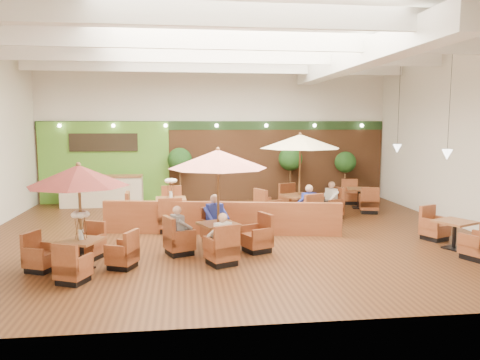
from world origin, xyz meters
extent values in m
plane|color=#381E0F|center=(0.00, 0.00, 0.00)|extent=(14.00, 14.00, 0.00)
cube|color=silver|center=(0.00, 6.00, 2.75)|extent=(14.00, 0.04, 5.50)
cube|color=silver|center=(0.00, -6.00, 2.75)|extent=(14.00, 0.04, 5.50)
cube|color=silver|center=(7.00, 0.00, 2.75)|extent=(0.04, 12.00, 5.50)
cube|color=white|center=(0.00, 0.00, 5.50)|extent=(14.00, 12.00, 0.04)
cube|color=brown|center=(0.00, 5.94, 1.60)|extent=(13.90, 0.10, 3.20)
cube|color=#1E3819|center=(0.00, 5.93, 3.05)|extent=(13.90, 0.12, 0.35)
cube|color=#56982C|center=(-4.40, 5.88, 1.60)|extent=(5.00, 0.08, 3.20)
cube|color=black|center=(-4.40, 5.80, 2.40)|extent=(2.60, 0.08, 0.70)
cube|color=white|center=(3.50, 0.00, 4.95)|extent=(0.60, 11.00, 0.60)
cube|color=white|center=(0.00, -4.00, 5.15)|extent=(13.60, 0.12, 0.45)
cube|color=white|center=(0.00, -1.30, 5.15)|extent=(13.60, 0.12, 0.45)
cube|color=white|center=(0.00, 1.30, 5.15)|extent=(13.60, 0.12, 0.45)
cube|color=white|center=(0.00, 4.00, 5.15)|extent=(13.60, 0.12, 0.45)
cylinder|color=black|center=(5.80, -1.00, 3.90)|extent=(0.01, 0.01, 3.20)
cone|color=white|center=(5.80, -1.00, 2.30)|extent=(0.28, 0.28, 0.28)
cylinder|color=black|center=(5.80, 2.00, 3.90)|extent=(0.01, 0.01, 3.20)
cone|color=white|center=(5.80, 2.00, 2.30)|extent=(0.28, 0.28, 0.28)
sphere|color=#FFEAC6|center=(-6.00, 5.70, 3.05)|extent=(0.14, 0.14, 0.14)
sphere|color=#FFEAC6|center=(-4.00, 5.70, 3.05)|extent=(0.14, 0.14, 0.14)
sphere|color=#FFEAC6|center=(-2.00, 5.70, 3.05)|extent=(0.14, 0.14, 0.14)
sphere|color=#FFEAC6|center=(0.00, 5.70, 3.05)|extent=(0.14, 0.14, 0.14)
sphere|color=#FFEAC6|center=(2.00, 5.70, 3.05)|extent=(0.14, 0.14, 0.14)
sphere|color=#FFEAC6|center=(4.00, 5.70, 3.05)|extent=(0.14, 0.14, 0.14)
sphere|color=#FFEAC6|center=(6.00, 5.70, 3.05)|extent=(0.14, 0.14, 0.14)
cube|color=beige|center=(-4.40, 5.10, 0.55)|extent=(3.00, 0.70, 1.10)
cube|color=brown|center=(-4.40, 5.10, 1.15)|extent=(3.00, 0.75, 0.06)
cube|color=brown|center=(-0.29, 0.07, 0.47)|extent=(6.71, 1.40, 0.94)
cube|color=brown|center=(-3.54, -2.79, 0.64)|extent=(1.00, 1.00, 0.05)
cylinder|color=black|center=(-3.54, -2.79, 0.33)|extent=(0.09, 0.09, 0.59)
cube|color=black|center=(-3.54, -2.79, 0.02)|extent=(0.53, 0.53, 0.04)
cube|color=brown|center=(-3.54, -3.64, 0.27)|extent=(0.73, 0.73, 0.29)
cube|color=brown|center=(-3.45, -3.85, 0.54)|extent=(0.54, 0.30, 0.63)
cube|color=brown|center=(-3.78, -3.53, 0.45)|extent=(0.26, 0.48, 0.25)
cube|color=brown|center=(-3.30, -3.74, 0.45)|extent=(0.26, 0.48, 0.25)
cube|color=black|center=(-3.54, -3.64, 0.06)|extent=(0.65, 0.65, 0.13)
cube|color=brown|center=(-3.54, -1.94, 0.27)|extent=(0.73, 0.73, 0.29)
cube|color=brown|center=(-3.63, -1.72, 0.54)|extent=(0.54, 0.30, 0.63)
cube|color=brown|center=(-3.30, -2.04, 0.45)|extent=(0.26, 0.48, 0.25)
cube|color=brown|center=(-3.78, -1.83, 0.45)|extent=(0.26, 0.48, 0.25)
cube|color=black|center=(-3.54, -1.94, 0.06)|extent=(0.65, 0.65, 0.13)
cube|color=brown|center=(-4.39, -2.79, 0.27)|extent=(0.73, 0.73, 0.29)
cube|color=brown|center=(-4.17, -2.69, 0.54)|extent=(0.30, 0.54, 0.63)
cube|color=brown|center=(-4.28, -2.55, 0.45)|extent=(0.48, 0.26, 0.25)
cube|color=brown|center=(-4.49, -3.02, 0.45)|extent=(0.48, 0.26, 0.25)
cube|color=black|center=(-4.39, -2.79, 0.06)|extent=(0.65, 0.65, 0.13)
cube|color=brown|center=(-2.69, -2.79, 0.27)|extent=(0.73, 0.73, 0.29)
cube|color=brown|center=(-2.90, -2.88, 0.54)|extent=(0.30, 0.54, 0.63)
cube|color=brown|center=(-2.79, -3.02, 0.45)|extent=(0.48, 0.26, 0.25)
cube|color=brown|center=(-2.58, -2.55, 0.45)|extent=(0.48, 0.26, 0.25)
cube|color=black|center=(-2.69, -2.79, 0.06)|extent=(0.65, 0.65, 0.13)
cylinder|color=brown|center=(-3.54, -2.79, 1.12)|extent=(0.06, 0.06, 2.24)
cone|color=#591E1A|center=(-3.54, -2.79, 2.06)|extent=(2.15, 2.15, 0.45)
sphere|color=brown|center=(-3.54, -2.79, 2.29)|extent=(0.10, 0.10, 0.10)
cylinder|color=silver|center=(-3.54, -2.79, 0.78)|extent=(0.10, 0.10, 0.22)
cube|color=brown|center=(-0.52, -1.84, 0.71)|extent=(1.11, 1.11, 0.06)
cylinder|color=black|center=(-0.52, -1.84, 0.37)|extent=(0.10, 0.10, 0.66)
cube|color=black|center=(-0.52, -1.84, 0.02)|extent=(0.59, 0.59, 0.04)
cube|color=brown|center=(-0.52, -2.79, 0.30)|extent=(0.81, 0.81, 0.32)
cube|color=brown|center=(-0.62, -3.02, 0.60)|extent=(0.61, 0.33, 0.69)
cube|color=brown|center=(-0.78, -2.90, 0.50)|extent=(0.29, 0.53, 0.28)
cube|color=brown|center=(-0.25, -2.67, 0.50)|extent=(0.29, 0.53, 0.28)
cube|color=black|center=(-0.52, -2.79, 0.07)|extent=(0.72, 0.72, 0.14)
cube|color=brown|center=(-0.52, -0.90, 0.30)|extent=(0.81, 0.81, 0.32)
cube|color=brown|center=(-0.42, -0.66, 0.60)|extent=(0.61, 0.33, 0.69)
cube|color=brown|center=(-0.25, -0.79, 0.50)|extent=(0.29, 0.53, 0.28)
cube|color=brown|center=(-0.78, -1.01, 0.50)|extent=(0.29, 0.53, 0.28)
cube|color=black|center=(-0.52, -0.90, 0.07)|extent=(0.72, 0.72, 0.14)
cube|color=brown|center=(-1.46, -1.84, 0.30)|extent=(0.81, 0.81, 0.32)
cube|color=brown|center=(-1.22, -1.94, 0.60)|extent=(0.33, 0.61, 0.69)
cube|color=brown|center=(-1.57, -1.58, 0.50)|extent=(0.53, 0.29, 0.28)
cube|color=brown|center=(-1.35, -2.11, 0.50)|extent=(0.53, 0.29, 0.28)
cube|color=black|center=(-1.46, -1.84, 0.07)|extent=(0.72, 0.72, 0.14)
cube|color=brown|center=(0.43, -1.84, 0.30)|extent=(0.81, 0.81, 0.32)
cube|color=brown|center=(0.19, -1.74, 0.60)|extent=(0.33, 0.61, 0.69)
cube|color=brown|center=(0.54, -2.11, 0.50)|extent=(0.53, 0.29, 0.28)
cube|color=brown|center=(0.31, -1.58, 0.50)|extent=(0.53, 0.29, 0.28)
cube|color=black|center=(0.43, -1.84, 0.07)|extent=(0.72, 0.72, 0.14)
cylinder|color=brown|center=(-0.52, -1.84, 1.24)|extent=(0.06, 0.06, 2.48)
cone|color=#D07564|center=(-0.52, -1.84, 2.30)|extent=(2.38, 2.38, 0.45)
sphere|color=brown|center=(-0.52, -1.84, 2.53)|extent=(0.10, 0.10, 0.10)
cube|color=brown|center=(2.41, 1.81, 0.79)|extent=(1.24, 1.24, 0.07)
cylinder|color=black|center=(2.41, 1.81, 0.41)|extent=(0.11, 0.11, 0.72)
cube|color=black|center=(2.41, 1.81, 0.02)|extent=(0.65, 0.65, 0.04)
cube|color=brown|center=(2.41, 0.76, 0.33)|extent=(0.90, 0.90, 0.35)
cube|color=brown|center=(2.30, 0.50, 0.66)|extent=(0.67, 0.38, 0.77)
cube|color=brown|center=(2.12, 0.63, 0.55)|extent=(0.33, 0.59, 0.31)
cube|color=brown|center=(2.70, 0.90, 0.55)|extent=(0.33, 0.59, 0.31)
cube|color=black|center=(2.41, 0.76, 0.08)|extent=(0.80, 0.80, 0.15)
cube|color=brown|center=(2.41, 2.85, 0.33)|extent=(0.90, 0.90, 0.35)
cube|color=brown|center=(2.53, 3.11, 0.66)|extent=(0.67, 0.38, 0.77)
cube|color=brown|center=(2.70, 2.98, 0.55)|extent=(0.33, 0.59, 0.31)
cube|color=brown|center=(2.12, 2.72, 0.55)|extent=(0.33, 0.59, 0.31)
cube|color=black|center=(2.41, 2.85, 0.08)|extent=(0.80, 0.80, 0.15)
cube|color=brown|center=(1.37, 1.81, 0.33)|extent=(0.90, 0.90, 0.35)
cube|color=brown|center=(1.63, 1.69, 0.66)|extent=(0.38, 0.67, 0.77)
cube|color=brown|center=(1.24, 2.10, 0.55)|extent=(0.59, 0.33, 0.31)
cube|color=brown|center=(1.50, 1.52, 0.55)|extent=(0.59, 0.33, 0.31)
cube|color=black|center=(1.37, 1.81, 0.08)|extent=(0.80, 0.80, 0.15)
cube|color=brown|center=(3.46, 1.81, 0.33)|extent=(0.90, 0.90, 0.35)
cube|color=brown|center=(3.20, 1.92, 0.66)|extent=(0.38, 0.67, 0.77)
cube|color=brown|center=(3.59, 1.52, 0.55)|extent=(0.59, 0.33, 0.31)
cube|color=brown|center=(3.32, 2.10, 0.55)|extent=(0.59, 0.33, 0.31)
cube|color=black|center=(3.46, 1.81, 0.08)|extent=(0.80, 0.80, 0.15)
cylinder|color=brown|center=(2.41, 1.81, 1.37)|extent=(0.06, 0.06, 2.75)
cone|color=beige|center=(2.41, 1.81, 2.57)|extent=(2.64, 2.64, 0.45)
sphere|color=brown|center=(2.41, 1.81, 2.80)|extent=(0.10, 0.10, 0.10)
cube|color=brown|center=(-1.74, 1.62, 0.79)|extent=(0.97, 0.97, 0.07)
cylinder|color=black|center=(-1.74, 1.62, 0.41)|extent=(0.11, 0.11, 0.72)
cube|color=black|center=(-1.74, 1.62, 0.02)|extent=(0.51, 0.51, 0.04)
cube|color=brown|center=(-1.74, 0.58, 0.33)|extent=(0.71, 0.71, 0.35)
cube|color=brown|center=(-1.75, 0.29, 0.66)|extent=(0.68, 0.14, 0.77)
cube|color=brown|center=(-2.05, 0.56, 0.55)|extent=(0.11, 0.61, 0.31)
cube|color=brown|center=(-1.42, 0.59, 0.55)|extent=(0.11, 0.61, 0.31)
cube|color=black|center=(-1.74, 0.58, 0.08)|extent=(0.63, 0.63, 0.15)
cube|color=brown|center=(-1.74, 2.66, 0.33)|extent=(0.71, 0.71, 0.35)
cube|color=brown|center=(-1.72, 2.94, 0.66)|extent=(0.68, 0.14, 0.77)
cube|color=brown|center=(-1.42, 2.67, 0.55)|extent=(0.11, 0.61, 0.31)
cube|color=brown|center=(-2.05, 2.64, 0.55)|extent=(0.11, 0.61, 0.31)
cube|color=black|center=(-1.74, 2.66, 0.08)|extent=(0.63, 0.63, 0.15)
cube|color=brown|center=(-2.78, 1.62, 0.33)|extent=(0.71, 0.71, 0.35)
cube|color=brown|center=(-2.49, 1.60, 0.66)|extent=(0.14, 0.68, 0.77)
cube|color=brown|center=(-2.79, 1.93, 0.55)|extent=(0.61, 0.11, 0.31)
cube|color=brown|center=(-2.76, 1.30, 0.55)|extent=(0.61, 0.11, 0.31)
cube|color=black|center=(-2.78, 1.62, 0.08)|extent=(0.63, 0.63, 0.15)
cylinder|color=silver|center=(-1.74, 1.62, 0.93)|extent=(0.10, 0.10, 0.22)
cube|color=brown|center=(5.40, -2.19, 0.69)|extent=(1.09, 1.09, 0.06)
cylinder|color=black|center=(5.40, -2.19, 0.36)|extent=(0.10, 0.10, 0.64)
cube|color=black|center=(5.40, -2.19, 0.02)|extent=(0.58, 0.58, 0.04)
cube|color=brown|center=(5.40, -3.10, 0.29)|extent=(0.79, 0.79, 0.31)
cube|color=brown|center=(5.30, -3.33, 0.58)|extent=(0.58, 0.34, 0.68)
cube|color=brown|center=(5.15, -3.22, 0.48)|extent=(0.29, 0.51, 0.27)
cube|color=black|center=(5.40, -3.10, 0.07)|extent=(0.70, 0.70, 0.14)
cube|color=brown|center=(5.40, -1.27, 0.29)|extent=(0.79, 0.79, 0.31)
cube|color=brown|center=(5.50, -1.04, 0.58)|extent=(0.58, 0.34, 0.68)
cube|color=brown|center=(5.65, -1.15, 0.48)|extent=(0.29, 0.51, 0.27)
cube|color=brown|center=(5.15, -1.39, 0.48)|extent=(0.29, 0.51, 0.27)
cube|color=black|center=(5.40, -1.27, 0.07)|extent=(0.70, 0.70, 0.14)
cube|color=brown|center=(5.13, 3.55, 0.72)|extent=(1.04, 1.04, 0.06)
cylinder|color=black|center=(5.13, 3.55, 0.37)|extent=(0.10, 0.10, 0.66)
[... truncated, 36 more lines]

